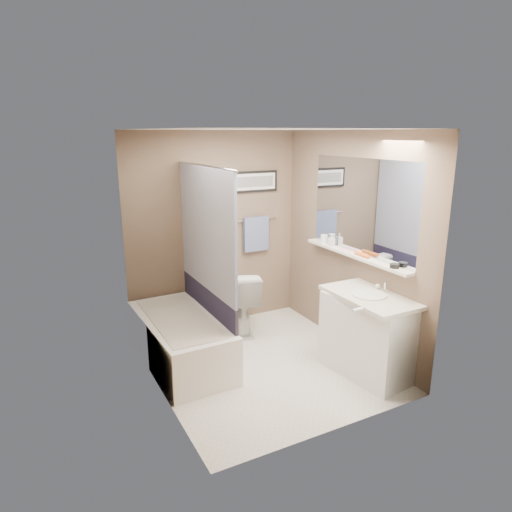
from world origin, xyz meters
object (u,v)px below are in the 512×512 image
candle_bowl_near (394,266)px  soap_bottle (331,240)px  vanity (368,336)px  bathtub (180,341)px  toilet (239,300)px  hair_brush_front (362,254)px  glass_jar (324,239)px

candle_bowl_near → soap_bottle: size_ratio=0.67×
vanity → soap_bottle: soap_bottle is taller
bathtub → toilet: size_ratio=1.93×
vanity → candle_bowl_near: candle_bowl_near is taller
hair_brush_front → candle_bowl_near: bearing=-90.0°
bathtub → toilet: toilet is taller
candle_bowl_near → toilet: bearing=118.2°
toilet → soap_bottle: size_ratio=5.77×
toilet → candle_bowl_near: size_ratio=8.65×
vanity → soap_bottle: bearing=71.0°
vanity → glass_jar: (0.19, 1.05, 0.77)m
soap_bottle → hair_brush_front: bearing=-90.0°
toilet → soap_bottle: 1.34m
toilet → candle_bowl_near: bearing=134.6°
toilet → soap_bottle: soap_bottle is taller
bathtub → soap_bottle: size_ratio=11.12×
hair_brush_front → glass_jar: (0.00, 0.67, 0.03)m
vanity → glass_jar: 1.31m
candle_bowl_near → hair_brush_front: 0.47m
toilet → hair_brush_front: size_ratio=3.54×
toilet → candle_bowl_near: (0.88, -1.64, 0.75)m
candle_bowl_near → hair_brush_front: hair_brush_front is taller
glass_jar → vanity: bearing=-100.0°
bathtub → toilet: (0.91, 0.46, 0.14)m
bathtub → soap_bottle: bearing=-7.5°
vanity → soap_bottle: size_ratio=6.67×
glass_jar → toilet: bearing=150.6°
candle_bowl_near → glass_jar: bearing=90.0°
bathtub → candle_bowl_near: 2.31m
vanity → candle_bowl_near: bearing=-35.0°
glass_jar → soap_bottle: soap_bottle is taller
vanity → glass_jar: glass_jar is taller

